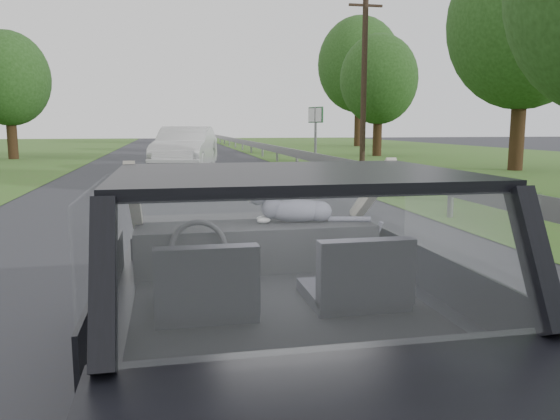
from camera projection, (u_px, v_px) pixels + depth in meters
name	position (u px, v px, depth m)	size (l,w,h in m)	color
ground	(274.00, 410.00, 3.21)	(140.00, 140.00, 0.00)	#2D2E35
subject_car	(274.00, 291.00, 3.10)	(1.80, 4.00, 1.45)	black
dashboard	(256.00, 246.00, 3.68)	(1.58, 0.45, 0.30)	black
driver_seat	(206.00, 283.00, 2.71)	(0.50, 0.72, 0.42)	black
passenger_seat	(358.00, 274.00, 2.87)	(0.50, 0.72, 0.42)	black
steering_wheel	(199.00, 248.00, 3.31)	(0.36, 0.36, 0.04)	black
cat	(298.00, 209.00, 3.74)	(0.61, 0.19, 0.27)	gray
guardrail	(366.00, 169.00, 13.66)	(0.05, 90.00, 0.32)	gray
other_car	(186.00, 149.00, 19.77)	(1.95, 4.94, 1.62)	silver
highway_sign	(315.00, 140.00, 19.45)	(0.09, 0.92, 2.31)	#12441D
utility_pole	(364.00, 77.00, 23.37)	(0.24, 0.24, 7.39)	#453125
tree_1	(522.00, 57.00, 19.70)	(5.42, 5.42, 8.21)	#1A3811
tree_2	(378.00, 97.00, 29.42)	(4.17, 4.17, 6.32)	#1A3811
tree_3	(359.00, 84.00, 43.22)	(6.50, 6.50, 9.85)	#1A3811
tree_6	(9.00, 97.00, 26.62)	(3.98, 3.98, 6.03)	#1A3811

